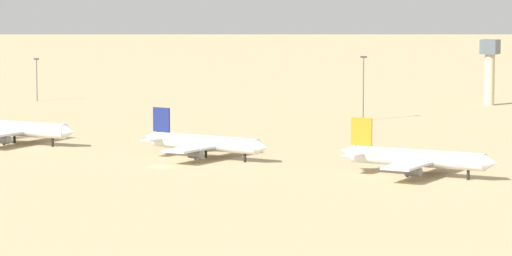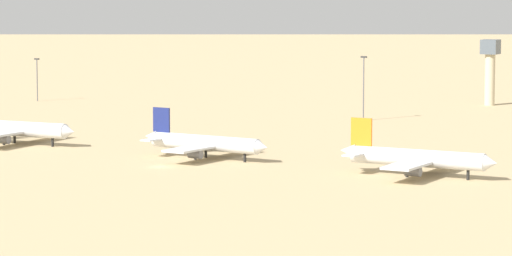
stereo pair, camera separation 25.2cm
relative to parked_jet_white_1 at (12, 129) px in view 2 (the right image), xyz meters
The scene contains 7 objects.
ground 54.95m from the parked_jet_white_1, 17.19° to the right, with size 4000.00×4000.00×0.00m, color tan.
parked_jet_white_1 is the anchor object (origin of this frame).
parked_jet_navy_2 53.98m from the parked_jet_white_1, ahead, with size 32.58×27.42×10.76m.
parked_jet_orange_3 104.78m from the parked_jet_white_1, ahead, with size 33.63×28.11×11.15m.
control_tower 167.38m from the parked_jet_white_1, 66.44° to the left, with size 5.20×5.20×20.78m.
light_pole_west 118.02m from the parked_jet_white_1, 125.16° to the left, with size 1.80×0.50×14.06m.
light_pole_mid 104.45m from the parked_jet_white_1, 60.59° to the left, with size 1.80×0.50×18.16m.
Camera 2 is at (151.16, -233.68, 38.50)m, focal length 93.52 mm.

